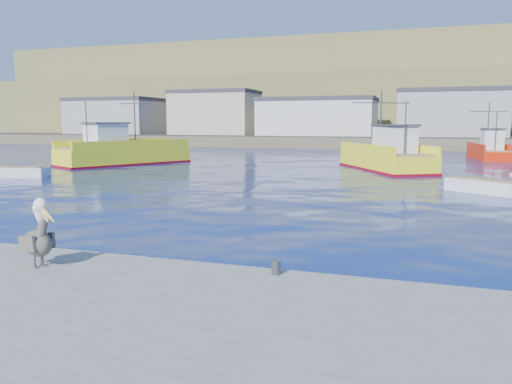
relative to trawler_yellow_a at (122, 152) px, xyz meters
The scene contains 9 objects.
ground 32.46m from the trawler_yellow_a, 52.25° to the right, with size 260.00×260.00×0.00m, color navy.
dock_bollards 35.54m from the trawler_yellow_a, 54.84° to the right, with size 36.20×0.20×0.30m.
far_shore 86.24m from the trawler_yellow_a, 76.63° to the left, with size 200.00×81.00×24.00m.
trawler_yellow_a is the anchor object (origin of this frame).
trawler_yellow_b 23.34m from the trawler_yellow_a, ahead, with size 8.50×11.25×6.45m.
boat_orange 36.71m from the trawler_yellow_a, 27.54° to the left, with size 3.79×7.45×5.93m.
skiff_left 11.68m from the trawler_yellow_a, 94.57° to the right, with size 4.46×2.58×0.92m.
skiff_mid 30.94m from the trawler_yellow_a, 18.69° to the right, with size 4.31×3.76×0.93m.
pelican 34.95m from the trawler_yellow_a, 59.87° to the right, with size 1.30×0.80×1.64m.
Camera 1 is at (5.89, -13.61, 3.82)m, focal length 35.00 mm.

